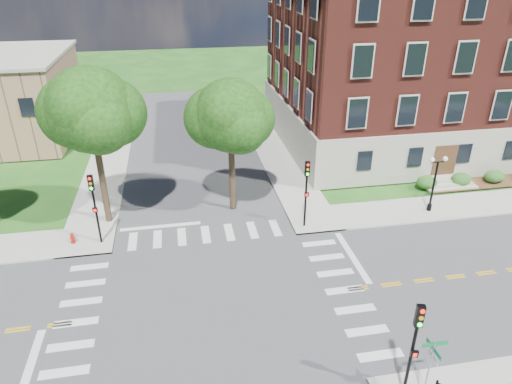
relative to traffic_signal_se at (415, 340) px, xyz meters
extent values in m
plane|color=#1B4A14|center=(-7.22, 7.05, -3.19)|extent=(160.00, 160.00, 0.00)
cube|color=#3D3D3F|center=(-7.22, 7.05, -3.18)|extent=(90.00, 12.00, 0.01)
cube|color=#3D3D3F|center=(-7.22, 7.05, -3.18)|extent=(12.00, 90.00, 0.01)
cube|color=#9E9B93|center=(15.78, 14.80, -3.13)|extent=(34.00, 3.50, 0.12)
cube|color=#9E9B93|center=(0.53, 30.05, -3.13)|extent=(3.50, 34.00, 0.12)
cube|color=#9E9B93|center=(-14.97, 30.05, -3.13)|extent=(3.50, 34.00, 0.12)
cube|color=silver|center=(1.58, 10.05, -3.19)|extent=(0.40, 5.50, 0.00)
cube|color=#9D9A8A|center=(16.78, 29.05, -0.97)|extent=(30.00, 20.00, 4.20)
cube|color=maroon|center=(16.78, 29.05, 7.03)|extent=(29.55, 19.70, 11.80)
cube|color=#472D19|center=(12.78, 19.01, -1.37)|extent=(2.00, 0.10, 2.80)
cylinder|color=#2D2116|center=(-13.78, 17.16, -0.43)|extent=(0.44, 0.44, 5.28)
sphere|color=#0F360E|center=(-13.78, 17.16, 4.96)|extent=(5.50, 5.50, 5.50)
cylinder|color=#2D2116|center=(-4.93, 17.48, -0.79)|extent=(0.44, 0.44, 4.55)
sphere|color=#0F360E|center=(-4.93, 17.48, 4.00)|extent=(5.03, 5.03, 5.03)
cylinder|color=black|center=(0.00, 0.02, -1.17)|extent=(0.14, 0.14, 3.80)
cube|color=black|center=(0.00, 0.02, 1.23)|extent=(0.36, 0.29, 1.00)
cylinder|color=red|center=(0.00, -0.11, 1.56)|extent=(0.19, 0.09, 0.18)
cylinder|color=orange|center=(0.00, -0.11, 1.23)|extent=(0.19, 0.09, 0.18)
cylinder|color=#19E533|center=(0.00, -0.11, 0.90)|extent=(0.19, 0.09, 0.18)
cube|color=black|center=(0.00, -0.16, -0.57)|extent=(0.32, 0.19, 0.30)
cylinder|color=black|center=(-0.42, 14.03, -1.17)|extent=(0.14, 0.14, 3.80)
cube|color=black|center=(-0.42, 14.03, 1.23)|extent=(0.34, 0.25, 1.00)
cylinder|color=red|center=(-0.42, 13.90, 1.56)|extent=(0.18, 0.07, 0.18)
cylinder|color=orange|center=(-0.42, 13.90, 1.23)|extent=(0.18, 0.07, 0.18)
cylinder|color=#19E533|center=(-0.42, 13.90, 0.90)|extent=(0.18, 0.07, 0.18)
cube|color=black|center=(-0.42, 13.85, -0.57)|extent=(0.31, 0.15, 0.30)
cylinder|color=black|center=(-13.99, 14.39, -1.17)|extent=(0.14, 0.14, 3.80)
cube|color=black|center=(-13.99, 14.39, 1.23)|extent=(0.33, 0.24, 1.00)
cylinder|color=red|center=(-13.99, 14.26, 1.56)|extent=(0.18, 0.06, 0.18)
cylinder|color=orange|center=(-13.99, 14.26, 1.23)|extent=(0.18, 0.06, 0.18)
cylinder|color=#19E533|center=(-13.99, 14.26, 0.90)|extent=(0.18, 0.06, 0.18)
cube|color=black|center=(-13.99, 14.21, -0.57)|extent=(0.31, 0.14, 0.30)
cylinder|color=black|center=(9.18, 14.48, -2.82)|extent=(0.32, 0.32, 0.50)
cylinder|color=black|center=(9.18, 14.48, -1.17)|extent=(0.16, 0.16, 3.80)
cube|color=black|center=(9.18, 14.48, 0.78)|extent=(1.00, 0.06, 0.06)
sphere|color=white|center=(8.68, 14.48, 0.98)|extent=(0.36, 0.36, 0.36)
sphere|color=white|center=(9.68, 14.48, 0.98)|extent=(0.36, 0.36, 0.36)
cylinder|color=gray|center=(0.72, -0.28, -1.52)|extent=(0.07, 0.07, 3.10)
cube|color=#0D693A|center=(0.72, -0.28, -0.07)|extent=(1.10, 0.03, 0.20)
cube|color=#0D693A|center=(0.72, -0.28, -0.32)|extent=(0.03, 1.10, 0.20)
cube|color=silver|center=(0.77, -0.28, -0.77)|extent=(0.03, 0.75, 0.25)
cylinder|color=#99190B|center=(-15.77, 14.61, -3.02)|extent=(0.32, 0.32, 0.10)
cylinder|color=#99190B|center=(-15.77, 14.61, -2.77)|extent=(0.22, 0.22, 0.60)
sphere|color=#99190B|center=(-15.77, 14.61, -2.44)|extent=(0.24, 0.24, 0.24)
cylinder|color=#99190B|center=(-15.77, 14.61, -2.69)|extent=(0.35, 0.12, 0.12)
cylinder|color=#99190B|center=(-15.77, 14.61, -2.69)|extent=(0.12, 0.35, 0.12)
camera|label=1|loc=(-8.53, -11.98, 13.36)|focal=32.00mm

